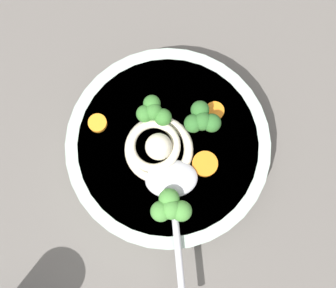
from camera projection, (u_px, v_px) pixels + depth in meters
table_slab at (139, 140)px, 59.46cm from camera, size 92.13×92.13×3.97cm
soup_bowl at (168, 148)px, 54.73cm from camera, size 24.21×24.21×4.67cm
noodle_pile at (158, 148)px, 51.31cm from camera, size 8.77×8.60×3.52cm
soup_spoon at (173, 191)px, 50.55cm from camera, size 6.45×17.47×1.60cm
broccoli_floret_beside_chili at (171, 208)px, 48.72cm from camera, size 4.52×3.89×3.57cm
broccoli_floret_beside_noodles at (202, 120)px, 50.98cm from camera, size 4.21×3.62×3.33cm
broccoli_floret_rear at (153, 111)px, 51.35cm from camera, size 3.97×3.42×3.14cm
carrot_slice_far at (205, 164)px, 51.70cm from camera, size 2.97×2.97×0.64cm
carrot_slice_front at (215, 113)px, 52.99cm from camera, size 2.24×2.24×0.66cm
carrot_slice_extra_b at (98, 123)px, 52.74cm from camera, size 2.20×2.20×0.63cm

